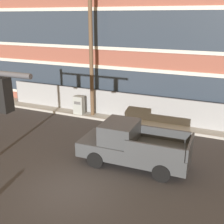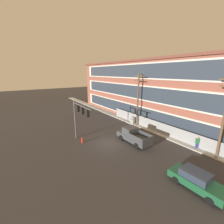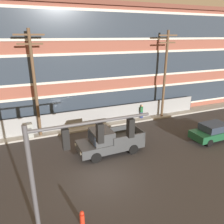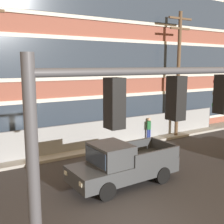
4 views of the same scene
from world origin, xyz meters
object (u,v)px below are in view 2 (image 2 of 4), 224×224
at_px(electrical_cabinet, 133,121).
at_px(pedestrian_near_cabinet, 197,142).
at_px(pickup_truck_dark_grey, 133,136).
at_px(utility_pole_midblock, 224,116).
at_px(fire_hydrant, 82,140).
at_px(sedan_dark_green, 196,180).
at_px(traffic_signal_mast, 79,114).
at_px(utility_pole_near_corner, 138,98).

xyz_separation_m(electrical_cabinet, pedestrian_near_cabinet, (11.71, 0.39, 0.26)).
height_order(pickup_truck_dark_grey, utility_pole_midblock, utility_pole_midblock).
distance_m(electrical_cabinet, pedestrian_near_cabinet, 11.72).
distance_m(pickup_truck_dark_grey, fire_hydrant, 7.11).
bearing_deg(sedan_dark_green, traffic_signal_mast, -160.95).
distance_m(traffic_signal_mast, pedestrian_near_cabinet, 15.56).
distance_m(utility_pole_near_corner, fire_hydrant, 12.13).
bearing_deg(utility_pole_near_corner, traffic_signal_mast, -86.38).
height_order(pedestrian_near_cabinet, fire_hydrant, pedestrian_near_cabinet).
bearing_deg(utility_pole_near_corner, pickup_truck_dark_grey, -47.34).
height_order(utility_pole_near_corner, pedestrian_near_cabinet, utility_pole_near_corner).
relative_size(utility_pole_near_corner, electrical_cabinet, 6.54).
bearing_deg(traffic_signal_mast, utility_pole_near_corner, 93.62).
bearing_deg(electrical_cabinet, traffic_signal_mast, -81.32).
distance_m(traffic_signal_mast, sedan_dark_green, 14.62).
distance_m(traffic_signal_mast, utility_pole_midblock, 16.68).
distance_m(sedan_dark_green, utility_pole_midblock, 7.82).
xyz_separation_m(pickup_truck_dark_grey, utility_pole_midblock, (8.41, 4.99, 4.12)).
bearing_deg(fire_hydrant, electrical_cabinet, 99.95).
height_order(sedan_dark_green, fire_hydrant, sedan_dark_green).
distance_m(traffic_signal_mast, electrical_cabinet, 11.72).
distance_m(sedan_dark_green, fire_hydrant, 13.98).
distance_m(pedestrian_near_cabinet, fire_hydrant, 15.01).
height_order(electrical_cabinet, pedestrian_near_cabinet, pedestrian_near_cabinet).
height_order(pickup_truck_dark_grey, sedan_dark_green, pickup_truck_dark_grey).
xyz_separation_m(utility_pole_near_corner, pedestrian_near_cabinet, (10.73, 0.24, -4.17)).
distance_m(utility_pole_near_corner, pedestrian_near_cabinet, 11.52).
bearing_deg(traffic_signal_mast, utility_pole_midblock, 41.80).
bearing_deg(fire_hydrant, pickup_truck_dark_grey, 57.83).
xyz_separation_m(utility_pole_near_corner, fire_hydrant, (0.94, -11.12, -4.76)).
bearing_deg(pickup_truck_dark_grey, traffic_signal_mast, -123.27).
relative_size(pickup_truck_dark_grey, utility_pole_near_corner, 0.56).
relative_size(sedan_dark_green, fire_hydrant, 5.71).
relative_size(utility_pole_midblock, pedestrian_near_cabinet, 5.50).
bearing_deg(utility_pole_midblock, pedestrian_near_cabinet, 171.25).
bearing_deg(pedestrian_near_cabinet, traffic_signal_mast, -131.14).
distance_m(pickup_truck_dark_grey, utility_pole_near_corner, 8.12).
xyz_separation_m(traffic_signal_mast, sedan_dark_green, (13.45, 4.64, -3.35)).
height_order(utility_pole_near_corner, utility_pole_midblock, utility_pole_near_corner).
bearing_deg(traffic_signal_mast, pedestrian_near_cabinet, 48.86).
bearing_deg(traffic_signal_mast, electrical_cabinet, 98.68).
bearing_deg(pedestrian_near_cabinet, fire_hydrant, -130.74).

